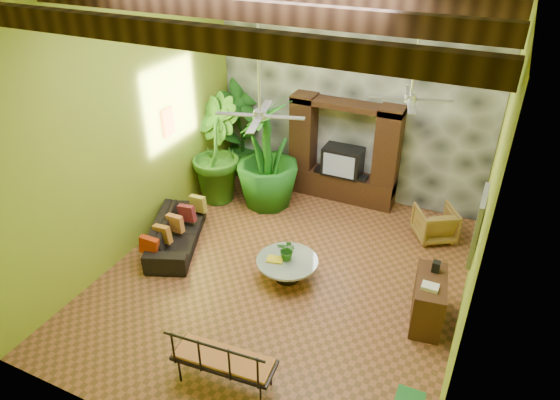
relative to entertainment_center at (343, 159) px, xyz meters
The scene contains 20 objects.
ground 3.28m from the entertainment_center, 90.00° to the right, with size 7.00×7.00×0.00m, color brown.
back_wall 1.58m from the entertainment_center, 90.00° to the left, with size 6.00×0.02×5.00m, color #9EBC2A.
left_wall 4.60m from the entertainment_center, 133.73° to the right, with size 0.02×7.00×5.00m, color #9EBC2A.
right_wall 4.60m from the entertainment_center, 46.27° to the right, with size 0.02×7.00×5.00m, color #9EBC2A.
stone_accent_wall 1.56m from the entertainment_center, 90.00° to the left, with size 5.98×0.10×4.98m, color #323539.
entertainment_center is the anchor object (origin of this frame).
ceiling_fan_front 4.30m from the entertainment_center, 93.24° to the right, with size 1.28×1.28×1.86m.
ceiling_fan_back 3.50m from the entertainment_center, 50.43° to the right, with size 1.28×1.28×1.86m.
wall_art_mask 3.82m from the entertainment_center, 144.18° to the right, with size 0.06×0.32×0.55m, color gold.
wall_art_painting 4.95m from the entertainment_center, 51.61° to the right, with size 0.06×0.70×0.90m, color teal.
sofa 3.93m from the entertainment_center, 126.39° to the right, with size 2.02×0.79×0.59m, color black.
wicker_armchair 2.42m from the entertainment_center, 18.82° to the right, with size 0.72×0.74×0.67m, color olive.
tall_plant_a 2.57m from the entertainment_center, behind, with size 1.25×0.85×2.38m, color #1E5D18.
tall_plant_b 2.81m from the entertainment_center, 155.61° to the right, with size 1.28×1.03×2.32m, color #2F6A1C.
tall_plant_c 1.70m from the entertainment_center, 145.01° to the right, with size 1.37×1.37×2.45m, color #1E651A.
coffee_table 3.22m from the entertainment_center, 88.67° to the right, with size 1.09×1.09×0.40m.
centerpiece_plant 3.13m from the entertainment_center, 88.82° to the right, with size 0.35×0.30×0.38m, color #246119.
yellow_tray 3.28m from the entertainment_center, 92.16° to the right, with size 0.29×0.20×0.03m, color yellow.
iron_bench 5.68m from the entertainment_center, 87.68° to the right, with size 1.46×0.63×0.57m.
side_console 4.08m from the entertainment_center, 51.42° to the right, with size 0.46×1.02×0.82m, color #382111.
Camera 1 is at (2.90, -6.38, 5.80)m, focal length 32.00 mm.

